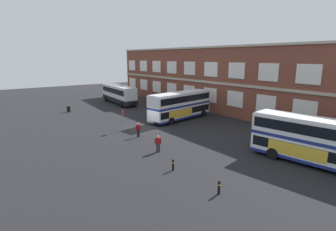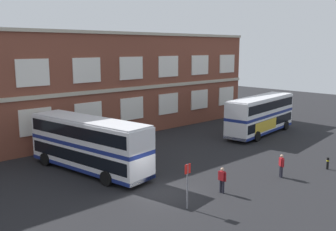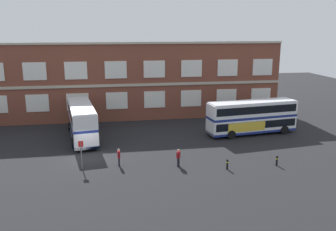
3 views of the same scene
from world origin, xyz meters
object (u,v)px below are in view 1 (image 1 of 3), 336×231
waiting_passenger (158,143)px  double_decker_middle (319,142)px  double_decker_near (181,105)px  station_litter_bin (69,109)px  safety_bollard_east (173,165)px  bus_stand_flag (123,118)px  safety_bollard_west (219,187)px  second_passenger (138,129)px  touring_coach (119,94)px

waiting_passenger → double_decker_middle: bearing=39.8°
double_decker_near → station_litter_bin: 19.61m
double_decker_near → safety_bollard_east: size_ratio=11.85×
double_decker_middle → safety_bollard_east: 12.47m
bus_stand_flag → safety_bollard_west: (18.07, -2.13, -1.14)m
second_passenger → waiting_passenger: bearing=-10.2°
double_decker_middle → second_passenger: (-16.32, -8.03, -1.22)m
double_decker_near → second_passenger: 10.47m
double_decker_middle → second_passenger: bearing=-153.8°
double_decker_near → touring_coach: bearing=-176.8°
touring_coach → second_passenger: (22.28, -8.57, -0.98)m
double_decker_near → touring_coach: size_ratio=0.93×
second_passenger → double_decker_near: bearing=112.5°
double_decker_near → waiting_passenger: bearing=-48.2°
double_decker_middle → safety_bollard_west: 10.61m
station_litter_bin → safety_bollard_east: (29.36, -0.29, -0.03)m
double_decker_middle → waiting_passenger: double_decker_middle is taller
second_passenger → safety_bollard_east: 10.09m
touring_coach → waiting_passenger: bearing=-19.0°
bus_stand_flag → station_litter_bin: bus_stand_flag is taller
double_decker_near → double_decker_middle: (20.30, -1.57, 0.00)m
bus_stand_flag → safety_bollard_east: (13.16, -2.27, -1.14)m
station_litter_bin → touring_coach: bearing=104.1°
double_decker_middle → safety_bollard_east: size_ratio=11.84×
second_passenger → bus_stand_flag: bus_stand_flag is taller
touring_coach → safety_bollard_east: (32.05, -11.02, -1.42)m
safety_bollard_west → double_decker_middle: bearing=81.0°
double_decker_middle → safety_bollard_east: bearing=-122.0°
touring_coach → station_litter_bin: (2.69, -10.73, -1.39)m
safety_bollard_east → safety_bollard_west: bearing=1.6°
touring_coach → second_passenger: size_ratio=7.15×
double_decker_near → waiting_passenger: double_decker_near is taller
station_litter_bin → bus_stand_flag: bearing=7.0°
waiting_passenger → bus_stand_flag: (-8.87, 0.81, 0.70)m
bus_stand_flag → safety_bollard_east: 13.41m
touring_coach → station_litter_bin: 11.15m
double_decker_near → second_passenger: size_ratio=6.62×
double_decker_near → double_decker_middle: 20.36m
waiting_passenger → station_litter_bin: bearing=-177.3°
waiting_passenger → station_litter_bin: (-25.07, -1.17, -0.41)m
double_decker_middle → second_passenger: double_decker_middle is taller
double_decker_middle → bus_stand_flag: (-19.71, -8.22, -0.51)m
double_decker_middle → touring_coach: 38.60m
touring_coach → safety_bollard_west: bearing=-16.4°
safety_bollard_west → safety_bollard_east: bearing=-178.4°
station_litter_bin → safety_bollard_west: station_litter_bin is taller
bus_stand_flag → second_passenger: bearing=3.1°
waiting_passenger → safety_bollard_east: 4.55m
double_decker_near → touring_coach: double_decker_near is taller
touring_coach → bus_stand_flag: (18.89, -8.76, -0.27)m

